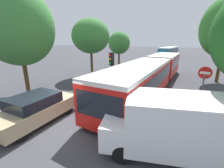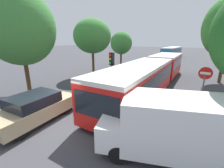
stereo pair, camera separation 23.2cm
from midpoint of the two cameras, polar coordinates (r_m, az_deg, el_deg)
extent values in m
plane|color=#3D3D42|center=(8.43, -15.27, -14.35)|extent=(200.00, 200.00, 0.00)
cube|color=red|center=(10.53, 10.43, 0.17)|extent=(2.79, 9.86, 2.12)
cube|color=black|center=(10.43, 10.54, 2.19)|extent=(2.80, 9.47, 0.93)
cube|color=silver|center=(10.27, 10.76, 6.42)|extent=(2.79, 9.86, 0.21)
cube|color=red|center=(19.36, 20.12, 6.77)|extent=(2.74, 6.76, 2.12)
cube|color=black|center=(19.31, 20.23, 7.88)|extent=(2.76, 6.49, 0.93)
cube|color=silver|center=(19.22, 20.46, 10.18)|extent=(2.74, 6.76, 0.21)
cylinder|color=black|center=(15.62, 17.40, 4.94)|extent=(1.97, 1.06, 1.95)
cube|color=black|center=(6.34, -5.10, -8.18)|extent=(2.32, 0.14, 1.14)
cylinder|color=black|center=(7.74, 9.68, -12.53)|extent=(0.33, 1.04, 1.03)
cylinder|color=black|center=(8.65, -4.29, -9.08)|extent=(0.33, 1.04, 1.03)
cylinder|color=black|center=(13.41, 19.39, -0.68)|extent=(0.33, 1.04, 1.03)
cylinder|color=black|center=(13.96, 10.49, 0.64)|extent=(0.33, 1.04, 1.03)
cylinder|color=black|center=(19.34, 23.10, 3.95)|extent=(0.33, 1.04, 1.03)
cylinder|color=black|center=(19.72, 16.73, 4.79)|extent=(0.33, 1.04, 1.03)
cube|color=teal|center=(43.21, 21.97, 11.27)|extent=(3.20, 11.83, 2.04)
cube|color=black|center=(43.19, 22.02, 11.75)|extent=(3.19, 11.24, 0.86)
cube|color=silver|center=(43.15, 22.13, 12.75)|extent=(3.20, 11.83, 0.20)
cylinder|color=black|center=(47.27, 21.64, 10.67)|extent=(0.36, 1.03, 1.02)
cylinder|color=black|center=(46.83, 24.26, 10.35)|extent=(0.36, 1.03, 1.02)
cylinder|color=black|center=(40.14, 19.17, 10.11)|extent=(0.36, 1.03, 1.02)
cylinder|color=black|center=(39.62, 22.23, 9.74)|extent=(0.36, 1.03, 1.02)
cube|color=tan|center=(9.05, -26.07, -8.85)|extent=(2.12, 4.49, 0.71)
cube|color=black|center=(8.77, -27.12, -5.35)|extent=(1.85, 2.40, 0.54)
cylinder|color=black|center=(10.51, -22.33, -6.68)|extent=(0.27, 0.68, 0.67)
cylinder|color=black|center=(9.43, -16.10, -8.70)|extent=(0.27, 0.68, 0.67)
cylinder|color=black|center=(9.19, -35.95, -12.06)|extent=(0.27, 0.68, 0.67)
cylinder|color=black|center=(7.93, -30.64, -15.54)|extent=(0.27, 0.68, 0.67)
cube|color=#47474C|center=(12.82, -4.06, 0.01)|extent=(2.14, 4.53, 0.72)
cube|color=black|center=(12.57, -4.37, 2.65)|extent=(1.86, 2.42, 0.55)
cylinder|color=black|center=(14.46, -3.74, 0.69)|extent=(0.27, 0.69, 0.67)
cylinder|color=black|center=(13.73, 1.87, -0.14)|extent=(0.27, 0.69, 0.67)
cylinder|color=black|center=(12.25, -10.66, -2.47)|extent=(0.27, 0.69, 0.67)
cylinder|color=black|center=(11.38, -4.40, -3.70)|extent=(0.27, 0.69, 0.67)
cube|color=#236638|center=(17.74, 6.85, 4.33)|extent=(1.95, 4.12, 0.65)
cube|color=black|center=(17.55, 6.80, 6.11)|extent=(1.69, 2.20, 0.50)
cylinder|color=black|center=(19.23, 6.22, 4.46)|extent=(0.25, 0.62, 0.61)
cylinder|color=black|center=(18.76, 10.29, 4.00)|extent=(0.25, 0.62, 0.61)
cylinder|color=black|center=(16.91, 2.98, 2.90)|extent=(0.25, 0.62, 0.61)
cylinder|color=black|center=(16.38, 7.53, 2.34)|extent=(0.25, 0.62, 0.61)
cube|color=black|center=(23.13, 12.06, 6.82)|extent=(1.88, 3.97, 0.63)
cube|color=black|center=(22.96, 12.07, 8.15)|extent=(1.63, 2.12, 0.48)
cylinder|color=black|center=(24.53, 11.28, 6.78)|extent=(0.24, 0.60, 0.59)
cylinder|color=black|center=(24.18, 14.42, 6.45)|extent=(0.24, 0.60, 0.59)
cylinder|color=black|center=(22.20, 9.40, 5.90)|extent=(0.24, 0.60, 0.59)
cylinder|color=black|center=(21.81, 12.85, 5.52)|extent=(0.24, 0.60, 0.59)
cube|color=#B7BABF|center=(29.04, 17.03, 8.35)|extent=(1.90, 4.01, 0.63)
cube|color=black|center=(28.88, 17.08, 9.43)|extent=(1.65, 2.14, 0.49)
cylinder|color=black|center=(30.43, 16.16, 8.26)|extent=(0.24, 0.61, 0.60)
cylinder|color=black|center=(30.18, 18.77, 7.98)|extent=(0.24, 0.61, 0.60)
cylinder|color=black|center=(28.00, 15.07, 7.69)|extent=(0.24, 0.61, 0.60)
cylinder|color=black|center=(27.73, 17.89, 7.39)|extent=(0.24, 0.61, 0.60)
cube|color=white|center=(6.13, 25.75, -13.81)|extent=(4.53, 3.23, 2.00)
cube|color=white|center=(6.26, 1.36, -16.37)|extent=(1.47, 2.09, 1.00)
cylinder|color=black|center=(5.83, 3.85, -25.15)|extent=(0.76, 0.46, 0.72)
cylinder|color=black|center=(7.17, 5.94, -16.35)|extent=(0.76, 0.46, 0.72)
cylinder|color=black|center=(7.65, 32.54, -16.84)|extent=(0.76, 0.46, 0.72)
cylinder|color=#56595E|center=(10.99, 0.51, 3.05)|extent=(0.12, 0.12, 3.40)
cube|color=black|center=(10.78, 0.53, 9.54)|extent=(0.38, 0.33, 0.90)
sphere|color=red|center=(10.65, -0.10, 10.97)|extent=(0.18, 0.18, 0.18)
sphere|color=#EAAD14|center=(10.68, -0.10, 9.48)|extent=(0.18, 0.18, 0.18)
sphere|color=green|center=(10.72, -0.10, 7.99)|extent=(0.18, 0.18, 0.18)
cylinder|color=#56595E|center=(10.14, 31.53, -3.53)|extent=(0.08, 0.08, 2.40)
cylinder|color=red|center=(9.83, 32.62, 3.47)|extent=(0.70, 0.03, 0.70)
cube|color=white|center=(9.81, 32.62, 3.45)|extent=(0.50, 0.04, 0.14)
cylinder|color=#51381E|center=(13.50, -29.07, 2.75)|extent=(0.31, 0.31, 3.07)
ellipsoid|color=#3D7F38|center=(13.26, -31.29, 17.95)|extent=(4.98, 4.98, 5.46)
cylinder|color=#51381E|center=(18.54, -6.81, 8.07)|extent=(0.28, 0.28, 3.20)
ellipsoid|color=#3D7F38|center=(18.36, -7.14, 17.64)|extent=(4.36, 4.36, 3.97)
cylinder|color=#51381E|center=(25.33, 3.69, 9.49)|extent=(0.30, 0.30, 2.46)
ellipsoid|color=#3D7F38|center=(25.16, 3.80, 15.34)|extent=(3.49, 3.49, 3.60)
cylinder|color=#51381E|center=(18.93, 36.65, 5.20)|extent=(0.31, 0.31, 3.24)
camera|label=1|loc=(0.12, -89.38, 0.18)|focal=24.00mm
camera|label=2|loc=(0.12, 90.62, -0.18)|focal=24.00mm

